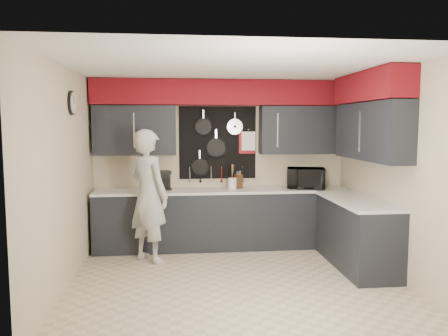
{
  "coord_description": "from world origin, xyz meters",
  "views": [
    {
      "loc": [
        -0.69,
        -5.19,
        1.92
      ],
      "look_at": [
        -0.08,
        0.5,
        1.34
      ],
      "focal_mm": 35.0,
      "sensor_mm": 36.0,
      "label": 1
    }
  ],
  "objects": [
    {
      "name": "ground",
      "position": [
        0.0,
        0.0,
        0.0
      ],
      "size": [
        4.0,
        4.0,
        0.0
      ],
      "primitive_type": "plane",
      "color": "beige",
      "rests_on": "ground"
    },
    {
      "name": "person",
      "position": [
        -1.1,
        0.9,
        0.93
      ],
      "size": [
        0.8,
        0.79,
        1.85
      ],
      "primitive_type": "imported",
      "rotation": [
        0.0,
        0.0,
        2.38
      ],
      "color": "#BBBCB9",
      "rests_on": "ground"
    },
    {
      "name": "knife_block",
      "position": [
        0.25,
        1.48,
        1.03
      ],
      "size": [
        0.13,
        0.13,
        0.22
      ],
      "primitive_type": "cube",
      "rotation": [
        0.0,
        0.0,
        0.35
      ],
      "color": "#341B10",
      "rests_on": "base_cabinets"
    },
    {
      "name": "right_wall_assembly",
      "position": [
        1.85,
        0.26,
        1.94
      ],
      "size": [
        0.36,
        3.5,
        2.6
      ],
      "color": "beige",
      "rests_on": "ground"
    },
    {
      "name": "left_wall_assembly",
      "position": [
        -1.99,
        0.02,
        1.33
      ],
      "size": [
        0.05,
        3.5,
        2.6
      ],
      "color": "beige",
      "rests_on": "ground"
    },
    {
      "name": "microwave",
      "position": [
        1.3,
        1.41,
        1.08
      ],
      "size": [
        0.66,
        0.53,
        0.32
      ],
      "primitive_type": "imported",
      "rotation": [
        0.0,
        0.0,
        -0.26
      ],
      "color": "black",
      "rests_on": "base_cabinets"
    },
    {
      "name": "base_cabinets",
      "position": [
        0.49,
        1.13,
        0.46
      ],
      "size": [
        3.95,
        2.2,
        0.92
      ],
      "color": "black",
      "rests_on": "ground"
    },
    {
      "name": "utensil_crock",
      "position": [
        0.15,
        1.44,
        1.01
      ],
      "size": [
        0.13,
        0.13,
        0.17
      ],
      "primitive_type": "cylinder",
      "color": "white",
      "rests_on": "base_cabinets"
    },
    {
      "name": "back_wall_assembly",
      "position": [
        0.01,
        1.6,
        2.01
      ],
      "size": [
        4.0,
        0.36,
        2.6
      ],
      "color": "beige",
      "rests_on": "ground"
    },
    {
      "name": "coffee_maker",
      "position": [
        -0.89,
        1.48,
        1.07
      ],
      "size": [
        0.21,
        0.24,
        0.3
      ],
      "rotation": [
        0.0,
        0.0,
        0.27
      ],
      "color": "black",
      "rests_on": "base_cabinets"
    }
  ]
}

